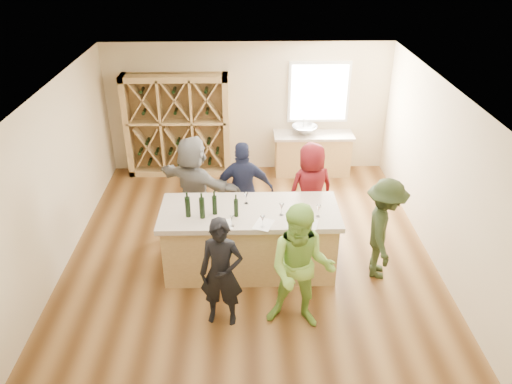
{
  "coord_description": "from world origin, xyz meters",
  "views": [
    {
      "loc": [
        -0.05,
        -6.73,
        4.92
      ],
      "look_at": [
        0.1,
        0.2,
        1.15
      ],
      "focal_mm": 35.0,
      "sensor_mm": 36.0,
      "label": 1
    }
  ],
  "objects_px": {
    "tasting_counter_base": "(250,242)",
    "person_far_left": "(194,186)",
    "person_far_mid": "(244,190)",
    "person_server": "(384,229)",
    "person_far_right": "(311,190)",
    "wine_rack": "(178,126)",
    "wine_bottle_b": "(202,208)",
    "person_near_left": "(221,273)",
    "person_near_right": "(301,269)",
    "wine_bottle_a": "(188,207)",
    "wine_bottle_e": "(236,208)",
    "sink": "(304,130)",
    "wine_bottle_c": "(215,205)"
  },
  "relations": [
    {
      "from": "wine_bottle_b",
      "to": "person_far_mid",
      "type": "relative_size",
      "value": 0.19
    },
    {
      "from": "wine_bottle_a",
      "to": "person_server",
      "type": "distance_m",
      "value": 2.96
    },
    {
      "from": "tasting_counter_base",
      "to": "person_near_left",
      "type": "xyz_separation_m",
      "value": [
        -0.39,
        -1.18,
        0.31
      ]
    },
    {
      "from": "person_far_left",
      "to": "person_server",
      "type": "bearing_deg",
      "value": -171.17
    },
    {
      "from": "wine_rack",
      "to": "person_far_right",
      "type": "relative_size",
      "value": 1.3
    },
    {
      "from": "person_far_right",
      "to": "wine_rack",
      "type": "bearing_deg",
      "value": -61.14
    },
    {
      "from": "tasting_counter_base",
      "to": "wine_bottle_e",
      "type": "distance_m",
      "value": 0.76
    },
    {
      "from": "person_near_left",
      "to": "person_near_right",
      "type": "relative_size",
      "value": 0.87
    },
    {
      "from": "wine_bottle_c",
      "to": "person_far_mid",
      "type": "relative_size",
      "value": 0.17
    },
    {
      "from": "person_server",
      "to": "person_far_right",
      "type": "height_order",
      "value": "person_far_right"
    },
    {
      "from": "person_server",
      "to": "person_far_right",
      "type": "xyz_separation_m",
      "value": [
        -0.96,
        1.25,
        0.02
      ]
    },
    {
      "from": "wine_bottle_c",
      "to": "person_far_left",
      "type": "relative_size",
      "value": 0.16
    },
    {
      "from": "wine_rack",
      "to": "wine_bottle_a",
      "type": "xyz_separation_m",
      "value": [
        0.58,
        -3.67,
        0.14
      ]
    },
    {
      "from": "person_server",
      "to": "person_far_mid",
      "type": "distance_m",
      "value": 2.44
    },
    {
      "from": "tasting_counter_base",
      "to": "person_far_left",
      "type": "distance_m",
      "value": 1.53
    },
    {
      "from": "tasting_counter_base",
      "to": "person_far_mid",
      "type": "height_order",
      "value": "person_far_mid"
    },
    {
      "from": "wine_bottle_e",
      "to": "person_far_mid",
      "type": "relative_size",
      "value": 0.16
    },
    {
      "from": "wine_rack",
      "to": "person_near_right",
      "type": "relative_size",
      "value": 1.19
    },
    {
      "from": "wine_bottle_a",
      "to": "person_near_left",
      "type": "distance_m",
      "value": 1.22
    },
    {
      "from": "wine_bottle_b",
      "to": "person_near_left",
      "type": "xyz_separation_m",
      "value": [
        0.31,
        -0.98,
        -0.43
      ]
    },
    {
      "from": "person_far_left",
      "to": "person_far_mid",
      "type": "bearing_deg",
      "value": -154.7
    },
    {
      "from": "person_near_left",
      "to": "person_far_mid",
      "type": "distance_m",
      "value": 2.22
    },
    {
      "from": "person_near_left",
      "to": "person_server",
      "type": "relative_size",
      "value": 0.98
    },
    {
      "from": "wine_rack",
      "to": "wine_bottle_a",
      "type": "bearing_deg",
      "value": -80.94
    },
    {
      "from": "wine_rack",
      "to": "wine_bottle_b",
      "type": "relative_size",
      "value": 6.76
    },
    {
      "from": "wine_rack",
      "to": "person_far_right",
      "type": "bearing_deg",
      "value": -43.75
    },
    {
      "from": "person_far_mid",
      "to": "person_far_right",
      "type": "height_order",
      "value": "person_far_mid"
    },
    {
      "from": "wine_bottle_a",
      "to": "person_near_left",
      "type": "xyz_separation_m",
      "value": [
        0.52,
        -1.02,
        -0.43
      ]
    },
    {
      "from": "wine_bottle_a",
      "to": "person_server",
      "type": "xyz_separation_m",
      "value": [
        2.93,
        -0.03,
        -0.41
      ]
    },
    {
      "from": "person_near_right",
      "to": "person_far_mid",
      "type": "xyz_separation_m",
      "value": [
        -0.75,
        2.28,
        -0.05
      ]
    },
    {
      "from": "wine_rack",
      "to": "wine_bottle_b",
      "type": "bearing_deg",
      "value": -77.87
    },
    {
      "from": "wine_bottle_a",
      "to": "person_server",
      "type": "relative_size",
      "value": 0.19
    },
    {
      "from": "wine_bottle_e",
      "to": "person_far_left",
      "type": "bearing_deg",
      "value": 120.05
    },
    {
      "from": "wine_rack",
      "to": "person_far_left",
      "type": "xyz_separation_m",
      "value": [
        0.54,
        -2.38,
        -0.19
      ]
    },
    {
      "from": "person_far_mid",
      "to": "person_far_right",
      "type": "relative_size",
      "value": 1.03
    },
    {
      "from": "sink",
      "to": "person_far_right",
      "type": "distance_m",
      "value": 2.39
    },
    {
      "from": "sink",
      "to": "wine_bottle_a",
      "type": "height_order",
      "value": "wine_bottle_a"
    },
    {
      "from": "wine_rack",
      "to": "person_server",
      "type": "relative_size",
      "value": 1.33
    },
    {
      "from": "person_near_right",
      "to": "person_far_left",
      "type": "height_order",
      "value": "person_near_right"
    },
    {
      "from": "wine_bottle_a",
      "to": "wine_bottle_b",
      "type": "height_order",
      "value": "wine_bottle_b"
    },
    {
      "from": "wine_bottle_c",
      "to": "wine_bottle_e",
      "type": "height_order",
      "value": "wine_bottle_c"
    },
    {
      "from": "wine_bottle_a",
      "to": "wine_bottle_c",
      "type": "relative_size",
      "value": 1.07
    },
    {
      "from": "sink",
      "to": "wine_bottle_c",
      "type": "height_order",
      "value": "wine_bottle_c"
    },
    {
      "from": "wine_rack",
      "to": "sink",
      "type": "xyz_separation_m",
      "value": [
        2.7,
        -0.07,
        -0.09
      ]
    },
    {
      "from": "tasting_counter_base",
      "to": "wine_bottle_e",
      "type": "height_order",
      "value": "wine_bottle_e"
    },
    {
      "from": "person_far_right",
      "to": "person_far_left",
      "type": "height_order",
      "value": "person_far_left"
    },
    {
      "from": "person_far_right",
      "to": "wine_bottle_b",
      "type": "bearing_deg",
      "value": 18.23
    },
    {
      "from": "wine_rack",
      "to": "tasting_counter_base",
      "type": "xyz_separation_m",
      "value": [
        1.49,
        -3.51,
        -0.6
      ]
    },
    {
      "from": "wine_bottle_a",
      "to": "person_far_right",
      "type": "xyz_separation_m",
      "value": [
        1.97,
        1.22,
        -0.39
      ]
    },
    {
      "from": "sink",
      "to": "person_server",
      "type": "relative_size",
      "value": 0.33
    }
  ]
}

